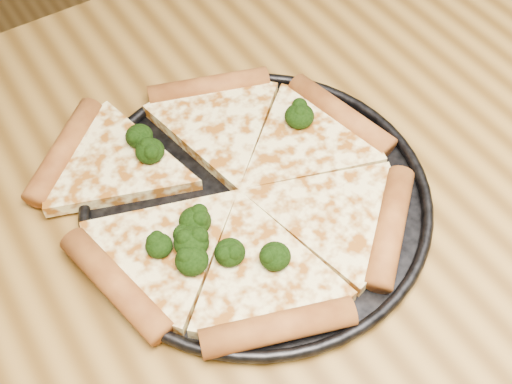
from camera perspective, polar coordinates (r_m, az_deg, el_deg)
dining_table at (r=0.69m, az=7.70°, el=-7.84°), size 1.20×0.90×0.75m
pizza_pan at (r=0.62m, az=-0.00°, el=-0.47°), size 0.33×0.33×0.02m
pizza at (r=0.62m, az=-2.02°, el=0.20°), size 0.34×0.35×0.03m
broccoli_florets at (r=0.60m, az=-4.37°, el=-1.16°), size 0.21×0.21×0.02m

